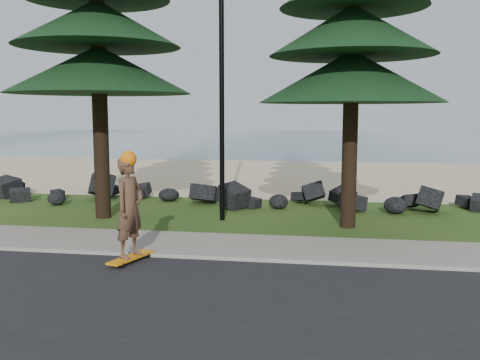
{
  "coord_description": "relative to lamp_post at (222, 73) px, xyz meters",
  "views": [
    {
      "loc": [
        2.91,
        -11.5,
        3.05
      ],
      "look_at": [
        1.03,
        0.0,
        1.57
      ],
      "focal_mm": 40.0,
      "sensor_mm": 36.0,
      "label": 1
    }
  ],
  "objects": [
    {
      "name": "road",
      "position": [
        0.0,
        -7.7,
        -4.12
      ],
      "size": [
        160.0,
        7.0,
        0.02
      ],
      "primitive_type": "cube",
      "color": "black",
      "rests_on": "ground"
    },
    {
      "name": "sidewalk",
      "position": [
        0.0,
        -3.0,
        -4.09
      ],
      "size": [
        160.0,
        2.0,
        0.08
      ],
      "primitive_type": "cube",
      "color": "gray",
      "rests_on": "ground"
    },
    {
      "name": "ground",
      "position": [
        0.0,
        -3.2,
        -4.13
      ],
      "size": [
        160.0,
        160.0,
        0.0
      ],
      "primitive_type": "plane",
      "color": "#264816",
      "rests_on": "ground"
    },
    {
      "name": "skateboarder",
      "position": [
        -0.99,
        -4.6,
        -3.0
      ],
      "size": [
        0.69,
        1.25,
        2.27
      ],
      "rotation": [
        0.0,
        0.0,
        1.26
      ],
      "color": "orange",
      "rests_on": "ground"
    },
    {
      "name": "seawall_boulders",
      "position": [
        0.0,
        2.4,
        -4.13
      ],
      "size": [
        60.0,
        2.4,
        1.1
      ],
      "primitive_type": null,
      "color": "black",
      "rests_on": "ground"
    },
    {
      "name": "kerb",
      "position": [
        0.0,
        -4.1,
        -4.08
      ],
      "size": [
        160.0,
        0.2,
        0.1
      ],
      "primitive_type": "cube",
      "color": "gray",
      "rests_on": "ground"
    },
    {
      "name": "ocean",
      "position": [
        0.0,
        47.8,
        -4.13
      ],
      "size": [
        160.0,
        58.0,
        0.01
      ],
      "primitive_type": "cube",
      "color": "#3C5E73",
      "rests_on": "ground"
    },
    {
      "name": "lamp_post",
      "position": [
        0.0,
        0.0,
        0.0
      ],
      "size": [
        0.25,
        0.14,
        8.14
      ],
      "color": "black",
      "rests_on": "ground"
    },
    {
      "name": "beach_sand",
      "position": [
        0.0,
        11.3,
        -4.13
      ],
      "size": [
        160.0,
        15.0,
        0.01
      ],
      "primitive_type": "cube",
      "color": "tan",
      "rests_on": "ground"
    }
  ]
}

